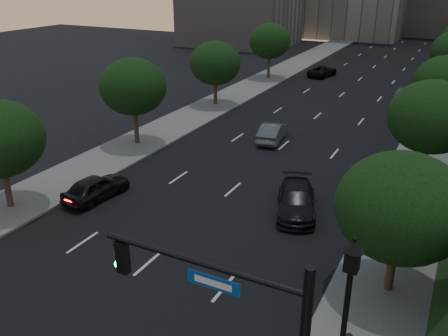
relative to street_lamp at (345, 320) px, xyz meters
The scene contains 19 objects.
ground 10.24m from the street_lamp, 167.38° to the right, with size 160.00×160.00×0.00m, color black.
road_surface 29.58m from the street_lamp, 109.13° to the left, with size 16.00×140.00×0.02m, color black.
sidewalk_right 27.96m from the street_lamp, 88.78° to the left, with size 4.50×140.00×0.15m, color slate.
sidewalk_left 34.32m from the street_lamp, 125.57° to the left, with size 4.50×140.00×0.15m, color slate.
office_block_filler 76.76m from the street_lamp, 117.73° to the left, with size 18.00×16.00×14.00m, color gray.
tree_right_a 6.03m from the street_lamp, 83.71° to the left, with size 5.20×5.20×6.24m.
tree_right_b 17.95m from the street_lamp, 87.93° to the left, with size 5.20×5.20×6.74m.
tree_right_c 30.88m from the street_lamp, 88.80° to the left, with size 5.20×5.20×6.24m.
tree_left_b 25.55m from the street_lamp, 141.56° to the left, with size 5.00×5.00×6.71m.
tree_left_c 35.10m from the street_lamp, 124.68° to the left, with size 5.00×5.00×6.34m.
tree_left_d 47.30m from the street_lamp, 114.98° to the left, with size 5.00×5.00×6.71m.
street_lamp is the anchor object (origin of this frame).
sedan_near_left 17.93m from the street_lamp, 156.70° to the left, with size 1.76×4.37×1.49m, color black.
sedan_mid_left 24.13m from the street_lamp, 116.84° to the left, with size 1.57×4.50×1.48m, color #54575C.
sedan_far_left 49.43m from the street_lamp, 106.88° to the left, with size 2.24×4.86×1.35m, color black.
sedan_near_right 12.15m from the street_lamp, 115.71° to the left, with size 2.08×5.11×1.48m, color black.
sedan_far_right 38.98m from the street_lamp, 94.98° to the left, with size 1.84×4.58×1.56m, color #5B5F62.
pedestrian_b 8.58m from the street_lamp, 81.98° to the left, with size 0.90×0.70×1.86m, color black.
pedestrian_c 11.30m from the street_lamp, 87.68° to the left, with size 1.01×0.42×1.73m, color black.
Camera 1 is at (11.65, -9.97, 12.71)m, focal length 38.00 mm.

